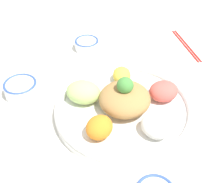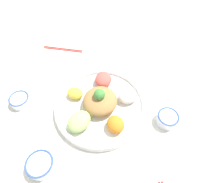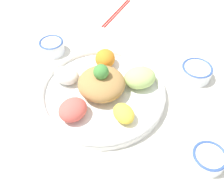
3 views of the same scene
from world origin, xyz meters
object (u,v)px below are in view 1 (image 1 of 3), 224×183
(sauce_bowl_red, at_px, (21,88))
(chopsticks_pair_far, at_px, (186,45))
(serving_spoon_main, at_px, (5,120))
(salad_platter, at_px, (124,106))
(sauce_bowl_dark, at_px, (87,44))

(sauce_bowl_red, relative_size, chopsticks_pair_far, 0.45)
(sauce_bowl_red, xyz_separation_m, serving_spoon_main, (-0.05, -0.10, -0.02))
(serving_spoon_main, bearing_deg, chopsticks_pair_far, -21.68)
(salad_platter, height_order, sauce_bowl_dark, salad_platter)
(salad_platter, distance_m, sauce_bowl_red, 0.31)
(salad_platter, bearing_deg, chopsticks_pair_far, 40.52)
(sauce_bowl_dark, distance_m, chopsticks_pair_far, 0.36)
(sauce_bowl_red, height_order, chopsticks_pair_far, sauce_bowl_red)
(sauce_bowl_red, relative_size, sauce_bowl_dark, 1.15)
(sauce_bowl_red, height_order, sauce_bowl_dark, sauce_bowl_red)
(salad_platter, height_order, chopsticks_pair_far, salad_platter)
(serving_spoon_main, bearing_deg, sauce_bowl_dark, 4.68)
(chopsticks_pair_far, distance_m, serving_spoon_main, 0.68)
(salad_platter, relative_size, sauce_bowl_red, 3.95)
(salad_platter, xyz_separation_m, chopsticks_pair_far, (0.32, 0.27, -0.03))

